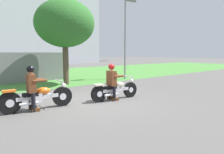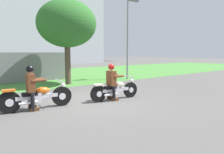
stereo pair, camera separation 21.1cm
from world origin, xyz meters
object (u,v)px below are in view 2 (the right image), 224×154
motorcycle_follow (37,97)px  tree_roadside (67,24)px  motorcycle_lead (115,90)px  streetlight_pole (129,28)px  rider_lead (112,79)px  rider_follow (31,84)px

motorcycle_follow → tree_roadside: size_ratio=0.48×
motorcycle_lead → streetlight_pole: size_ratio=0.39×
motorcycle_lead → rider_lead: (-0.17, 0.01, 0.43)m
rider_follow → motorcycle_follow: bearing=-0.8°
streetlight_pole → rider_lead: bearing=-138.0°
rider_follow → streetlight_pole: streetlight_pole is taller
rider_lead → rider_follow: (-2.80, 0.45, 0.02)m
tree_roadside → streetlight_pole: 4.31m
motorcycle_follow → motorcycle_lead: bearing=-5.3°
rider_lead → motorcycle_follow: rider_lead is taller
motorcycle_lead → rider_lead: rider_lead is taller
rider_lead → motorcycle_follow: bearing=174.5°
motorcycle_follow → rider_follow: 0.46m
motorcycle_lead → tree_roadside: size_ratio=0.45×
motorcycle_follow → streetlight_pole: size_ratio=0.42×
tree_roadside → rider_follow: bearing=-127.7°
rider_follow → tree_roadside: bearing=56.1°
motorcycle_lead → motorcycle_follow: bearing=174.7°
motorcycle_lead → motorcycle_follow: motorcycle_follow is taller
rider_lead → motorcycle_follow: 2.70m
motorcycle_lead → tree_roadside: tree_roadside is taller
rider_follow → tree_roadside: tree_roadside is taller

